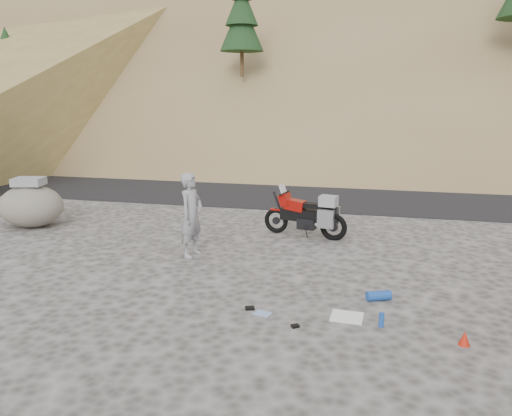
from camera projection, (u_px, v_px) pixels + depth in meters
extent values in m
plane|color=#3D3B38|center=(255.00, 276.00, 9.52)|extent=(140.00, 140.00, 0.00)
cube|color=black|center=(313.00, 190.00, 18.06)|extent=(120.00, 7.00, 0.05)
cube|color=brown|center=(380.00, 29.00, 35.76)|extent=(110.00, 51.90, 46.72)
cube|color=brown|center=(381.00, 25.00, 35.69)|extent=(110.00, 43.28, 36.46)
cylinder|color=#392414|center=(242.00, 61.00, 22.63)|extent=(0.17, 0.17, 1.40)
cone|color=black|center=(242.00, 25.00, 22.29)|extent=(2.00, 2.00, 2.25)
cone|color=black|center=(242.00, 5.00, 22.11)|extent=(1.50, 1.50, 1.76)
cylinder|color=#392414|center=(11.00, 92.00, 28.01)|extent=(0.15, 0.15, 1.26)
cone|color=black|center=(8.00, 66.00, 27.70)|extent=(1.80, 1.80, 2.03)
cone|color=black|center=(7.00, 52.00, 27.53)|extent=(1.35, 1.35, 1.58)
cone|color=black|center=(5.00, 37.00, 27.37)|extent=(0.90, 0.90, 1.13)
torus|color=black|center=(276.00, 221.00, 12.43)|extent=(0.64, 0.24, 0.63)
cylinder|color=black|center=(276.00, 221.00, 12.43)|extent=(0.20, 0.10, 0.19)
torus|color=black|center=(333.00, 227.00, 11.81)|extent=(0.68, 0.27, 0.67)
cylinder|color=black|center=(333.00, 227.00, 11.81)|extent=(0.22, 0.12, 0.21)
cylinder|color=black|center=(279.00, 207.00, 12.32)|extent=(0.36, 0.13, 0.77)
cylinder|color=black|center=(284.00, 193.00, 12.18)|extent=(0.16, 0.59, 0.04)
cube|color=black|center=(303.00, 215.00, 12.08)|extent=(1.17, 0.46, 0.29)
cube|color=black|center=(307.00, 223.00, 12.08)|extent=(0.48, 0.37, 0.27)
cube|color=maroon|center=(295.00, 205.00, 12.12)|extent=(0.55, 0.38, 0.30)
cube|color=maroon|center=(285.00, 199.00, 12.20)|extent=(0.35, 0.38, 0.34)
cube|color=silver|center=(283.00, 189.00, 12.18)|extent=(0.17, 0.30, 0.24)
cube|color=black|center=(313.00, 206.00, 11.93)|extent=(0.56, 0.31, 0.11)
cube|color=black|center=(327.00, 209.00, 11.78)|extent=(0.36, 0.24, 0.10)
cube|color=#B9B9BE|center=(326.00, 219.00, 11.59)|extent=(0.40, 0.19, 0.43)
cube|color=#B9B9BE|center=(332.00, 215.00, 12.03)|extent=(0.40, 0.19, 0.43)
cube|color=gray|center=(328.00, 201.00, 11.73)|extent=(0.46, 0.40, 0.25)
cube|color=maroon|center=(276.00, 209.00, 12.36)|extent=(0.30, 0.17, 0.04)
cylinder|color=black|center=(306.00, 232.00, 11.95)|extent=(0.06, 0.20, 0.35)
cylinder|color=#B9B9BE|center=(324.00, 225.00, 11.76)|extent=(0.44, 0.17, 0.12)
imported|color=gray|center=(193.00, 256.00, 10.71)|extent=(0.56, 0.73, 1.80)
ellipsoid|color=#5F5B51|center=(31.00, 206.00, 12.99)|extent=(1.70, 1.45, 1.09)
cube|color=gray|center=(29.00, 182.00, 12.85)|extent=(0.74, 0.63, 0.18)
cube|color=white|center=(347.00, 317.00, 7.73)|extent=(0.51, 0.46, 0.02)
cylinder|color=#194397|center=(379.00, 296.00, 8.36)|extent=(0.44, 0.31, 0.16)
cylinder|color=#194397|center=(381.00, 320.00, 7.39)|extent=(0.08, 0.08, 0.22)
cone|color=#B11D0B|center=(464.00, 338.00, 6.85)|extent=(0.17, 0.17, 0.21)
cube|color=black|center=(250.00, 308.00, 8.02)|extent=(0.17, 0.15, 0.04)
cube|color=black|center=(295.00, 326.00, 7.40)|extent=(0.14, 0.14, 0.04)
cube|color=#7D97C2|center=(263.00, 314.00, 7.85)|extent=(0.31, 0.26, 0.01)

